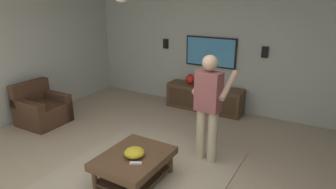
% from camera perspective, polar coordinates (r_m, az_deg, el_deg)
% --- Properties ---
extents(ground_plane, '(8.10, 8.10, 0.00)m').
position_cam_1_polar(ground_plane, '(4.05, -5.77, -17.49)').
color(ground_plane, tan).
extents(wall_back_tv, '(0.10, 6.95, 2.81)m').
position_cam_1_polar(wall_back_tv, '(6.34, 11.99, 9.31)').
color(wall_back_tv, '#B2B7AD').
rests_on(wall_back_tv, ground).
extents(area_rug, '(2.65, 2.27, 0.01)m').
position_cam_1_polar(area_rug, '(4.27, -4.93, -15.26)').
color(area_rug, tan).
rests_on(area_rug, ground).
extents(armchair, '(0.82, 0.83, 0.82)m').
position_cam_1_polar(armchair, '(6.23, -23.79, -2.80)').
color(armchair, '#472D1E').
rests_on(armchair, ground).
extents(coffee_table, '(1.00, 0.80, 0.40)m').
position_cam_1_polar(coffee_table, '(3.98, -6.75, -13.12)').
color(coffee_table, '#513823').
rests_on(coffee_table, ground).
extents(media_console, '(0.45, 1.70, 0.55)m').
position_cam_1_polar(media_console, '(6.43, 7.21, -0.71)').
color(media_console, '#513823').
rests_on(media_console, ground).
extents(tv, '(0.05, 1.15, 0.65)m').
position_cam_1_polar(tv, '(6.40, 8.44, 8.34)').
color(tv, black).
extents(person_standing, '(0.57, 0.58, 1.64)m').
position_cam_1_polar(person_standing, '(4.22, 8.06, -1.67)').
color(person_standing, '#C6B793').
rests_on(person_standing, ground).
extents(bowl, '(0.27, 0.27, 0.12)m').
position_cam_1_polar(bowl, '(3.86, -6.70, -11.37)').
color(bowl, gold).
rests_on(bowl, coffee_table).
extents(remote_white, '(0.11, 0.15, 0.02)m').
position_cam_1_polar(remote_white, '(3.73, -6.44, -13.38)').
color(remote_white, white).
rests_on(remote_white, coffee_table).
extents(vase_round, '(0.22, 0.22, 0.22)m').
position_cam_1_polar(vase_round, '(6.47, 4.44, 3.06)').
color(vase_round, red).
rests_on(vase_round, media_console).
extents(wall_speaker_left, '(0.06, 0.12, 0.22)m').
position_cam_1_polar(wall_speaker_left, '(6.07, 18.65, 7.98)').
color(wall_speaker_left, black).
extents(wall_speaker_right, '(0.06, 0.12, 0.22)m').
position_cam_1_polar(wall_speaker_right, '(6.90, -0.45, 10.04)').
color(wall_speaker_right, black).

